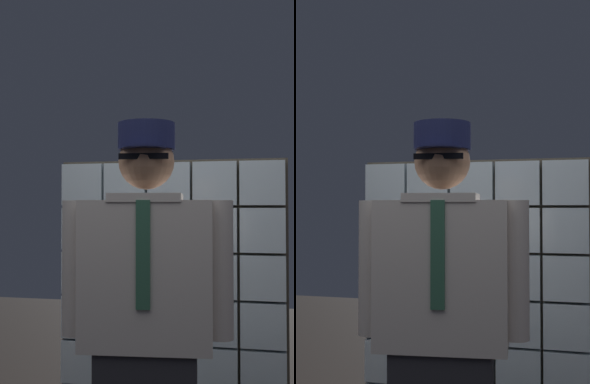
% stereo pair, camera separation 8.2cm
% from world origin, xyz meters
% --- Properties ---
extents(glass_block_wall, '(1.49, 0.10, 1.78)m').
position_xyz_m(glass_block_wall, '(0.00, 1.50, 0.87)').
color(glass_block_wall, silver).
rests_on(glass_block_wall, ground).
extents(standing_person, '(0.72, 0.33, 1.80)m').
position_xyz_m(standing_person, '(0.12, 0.30, 0.94)').
color(standing_person, '#28282D').
rests_on(standing_person, ground).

